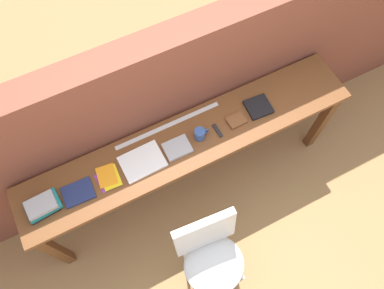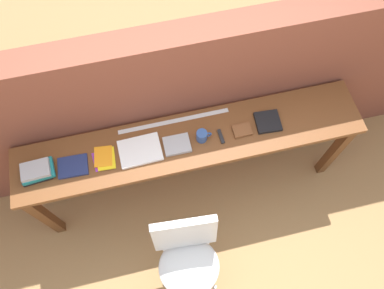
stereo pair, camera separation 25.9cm
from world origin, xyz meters
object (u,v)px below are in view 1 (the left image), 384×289
object	(u,v)px
pamphlet_pile_colourful	(108,177)
multitool_folded	(218,131)
chair_white_moulded	(211,254)
leather_journal_brown	(236,120)
book_open_centre	(142,162)
mug	(200,134)
magazine_cycling	(78,193)
book_stack_leftmost	(42,206)
book_repair_rightmost	(258,107)

from	to	relation	value
pamphlet_pile_colourful	multitool_folded	bearing A→B (deg)	-1.70
chair_white_moulded	leather_journal_brown	size ratio (longest dim) A/B	6.86
chair_white_moulded	book_open_centre	world-z (taller)	book_open_centre
chair_white_moulded	mug	size ratio (longest dim) A/B	8.10
pamphlet_pile_colourful	book_open_centre	size ratio (longest dim) A/B	0.65
chair_white_moulded	multitool_folded	world-z (taller)	multitool_folded
magazine_cycling	mug	distance (m)	0.90
pamphlet_pile_colourful	mug	world-z (taller)	mug
multitool_folded	leather_journal_brown	world-z (taller)	leather_journal_brown
magazine_cycling	leather_journal_brown	world-z (taller)	leather_journal_brown
book_stack_leftmost	book_open_centre	world-z (taller)	book_stack_leftmost
leather_journal_brown	chair_white_moulded	bearing A→B (deg)	-130.25
book_open_centre	book_repair_rightmost	world-z (taller)	book_repair_rightmost
book_stack_leftmost	book_repair_rightmost	distance (m)	1.63
pamphlet_pile_colourful	book_open_centre	bearing A→B (deg)	-0.59
magazine_cycling	leather_journal_brown	bearing A→B (deg)	2.13
book_open_centre	book_repair_rightmost	distance (m)	0.93
multitool_folded	book_repair_rightmost	size ratio (longest dim) A/B	0.63
chair_white_moulded	pamphlet_pile_colourful	xyz separation A→B (m)	(-0.42, 0.71, 0.36)
book_stack_leftmost	multitool_folded	size ratio (longest dim) A/B	2.08
pamphlet_pile_colourful	chair_white_moulded	bearing A→B (deg)	-59.44
book_repair_rightmost	book_open_centre	bearing A→B (deg)	-175.24
book_open_centre	magazine_cycling	bearing A→B (deg)	179.73
book_open_centre	leather_journal_brown	xyz separation A→B (m)	(0.73, -0.01, 0.00)
book_stack_leftmost	magazine_cycling	world-z (taller)	book_stack_leftmost
magazine_cycling	book_open_centre	size ratio (longest dim) A/B	0.69
book_open_centre	leather_journal_brown	distance (m)	0.73
multitool_folded	magazine_cycling	bearing A→B (deg)	179.36
book_open_centre	mug	xyz separation A→B (m)	(0.44, -0.00, 0.03)
leather_journal_brown	book_stack_leftmost	bearing A→B (deg)	178.41
chair_white_moulded	multitool_folded	size ratio (longest dim) A/B	8.10
pamphlet_pile_colourful	mug	size ratio (longest dim) A/B	1.72
magazine_cycling	mug	xyz separation A→B (m)	(0.90, 0.01, 0.04)
book_stack_leftmost	book_open_centre	distance (m)	0.70
chair_white_moulded	pamphlet_pile_colourful	distance (m)	0.90
mug	book_open_centre	bearing A→B (deg)	179.35
book_open_centre	book_stack_leftmost	bearing A→B (deg)	178.89
magazine_cycling	book_open_centre	xyz separation A→B (m)	(0.46, 0.01, 0.00)
chair_white_moulded	leather_journal_brown	distance (m)	0.97
chair_white_moulded	magazine_cycling	bearing A→B (deg)	132.25
book_stack_leftmost	book_open_centre	xyz separation A→B (m)	(0.70, 0.01, -0.03)
book_stack_leftmost	pamphlet_pile_colourful	distance (m)	0.45
mug	chair_white_moulded	bearing A→B (deg)	-111.06
magazine_cycling	book_repair_rightmost	bearing A→B (deg)	3.10
chair_white_moulded	book_repair_rightmost	bearing A→B (deg)	43.41
pamphlet_pile_colourful	book_open_centre	xyz separation A→B (m)	(0.25, -0.00, 0.00)
mug	book_repair_rightmost	world-z (taller)	mug
pamphlet_pile_colourful	leather_journal_brown	size ratio (longest dim) A/B	1.46
book_stack_leftmost	multitool_folded	bearing A→B (deg)	-0.76
chair_white_moulded	book_open_centre	distance (m)	0.81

